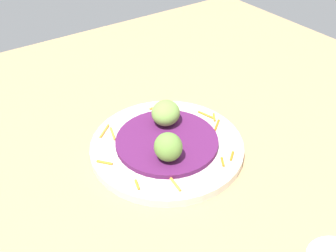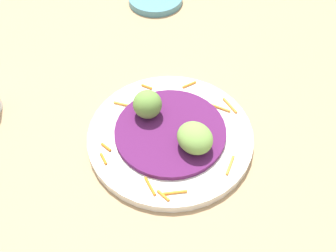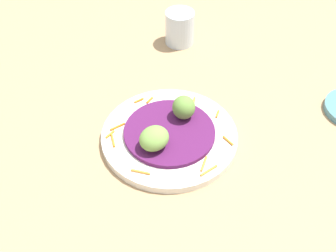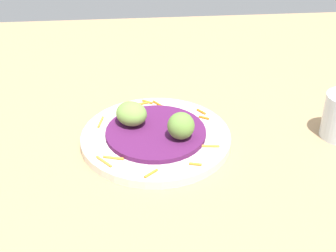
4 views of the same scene
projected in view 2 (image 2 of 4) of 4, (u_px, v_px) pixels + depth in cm
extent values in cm
cube|color=tan|center=(148.00, 170.00, 59.35)|extent=(110.00, 110.00, 2.00)
cylinder|color=silver|center=(170.00, 136.00, 61.29)|extent=(25.23, 25.23, 1.47)
cylinder|color=#51194C|center=(170.00, 131.00, 60.41)|extent=(16.89, 16.89, 0.82)
cylinder|color=orange|center=(189.00, 85.00, 67.16)|extent=(1.95, 2.25, 0.40)
cylinder|color=orange|center=(220.00, 108.00, 63.76)|extent=(1.31, 3.31, 0.40)
cylinder|color=orange|center=(106.00, 147.00, 58.79)|extent=(1.34, 1.84, 0.40)
cylinder|color=orange|center=(104.00, 159.00, 57.45)|extent=(1.86, 1.56, 0.40)
cylinder|color=orange|center=(174.00, 193.00, 53.91)|extent=(1.43, 3.54, 0.40)
cylinder|color=orange|center=(150.00, 186.00, 54.54)|extent=(2.71, 2.16, 0.40)
cylinder|color=orange|center=(163.00, 195.00, 53.62)|extent=(1.56, 2.00, 0.40)
cylinder|color=orange|center=(230.00, 165.00, 56.75)|extent=(3.36, 1.11, 0.40)
cylinder|color=orange|center=(123.00, 104.00, 64.25)|extent=(0.79, 3.32, 0.40)
cylinder|color=orange|center=(230.00, 105.00, 64.12)|extent=(3.03, 2.61, 0.40)
cylinder|color=orange|center=(147.00, 87.00, 66.84)|extent=(0.92, 1.97, 0.40)
ellipsoid|color=olive|center=(147.00, 104.00, 60.34)|extent=(4.66, 4.77, 4.52)
ellipsoid|color=#759E47|center=(195.00, 138.00, 56.58)|extent=(7.31, 7.34, 3.96)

